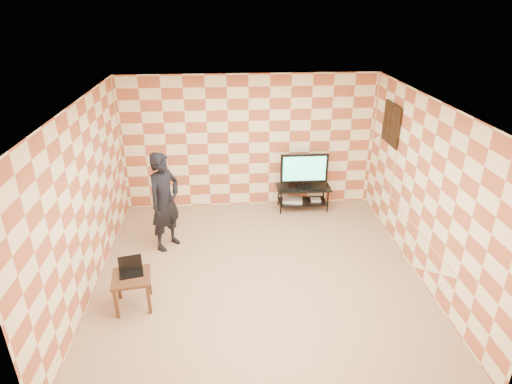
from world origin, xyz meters
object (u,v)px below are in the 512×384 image
at_px(tv_stand, 303,192).
at_px(side_table, 132,281).
at_px(tv, 304,169).
at_px(person, 165,202).

bearing_deg(tv_stand, side_table, -135.84).
relative_size(tv_stand, side_table, 1.85).
xyz_separation_m(tv_stand, tv, (0.00, -0.00, 0.52)).
xyz_separation_m(tv, person, (-2.59, -1.24, -0.02)).
xyz_separation_m(tv_stand, side_table, (-2.90, -2.82, 0.04)).
bearing_deg(tv, tv_stand, 90.09).
relative_size(tv, side_table, 1.62).
xyz_separation_m(side_table, person, (0.31, 1.57, 0.46)).
distance_m(tv_stand, tv, 0.52).
bearing_deg(tv_stand, tv, -89.91).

